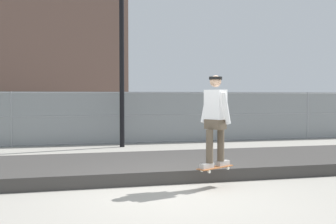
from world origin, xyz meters
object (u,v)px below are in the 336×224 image
at_px(skateboard, 215,168).
at_px(parked_car_far, 260,114).
at_px(parked_car_mid, 120,115).
at_px(street_lamp, 122,23).
at_px(skater, 215,116).

distance_m(skateboard, parked_car_far, 12.69).
height_order(skateboard, parked_car_mid, parked_car_mid).
relative_size(street_lamp, parked_car_mid, 1.46).
distance_m(skater, parked_car_far, 12.69).
bearing_deg(street_lamp, parked_car_mid, 84.36).
bearing_deg(street_lamp, parked_car_far, 32.28).
relative_size(street_lamp, parked_car_far, 1.49).
distance_m(skateboard, parked_car_mid, 11.04).
distance_m(skater, parked_car_mid, 11.04).
xyz_separation_m(street_lamp, parked_car_mid, (0.46, 4.66, -3.28)).
distance_m(skateboard, skater, 0.96).
bearing_deg(skateboard, parked_car_far, 59.93).
height_order(parked_car_mid, parked_car_far, same).
xyz_separation_m(skateboard, parked_car_mid, (-0.49, 11.02, 0.46)).
bearing_deg(street_lamp, skater, -81.48).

